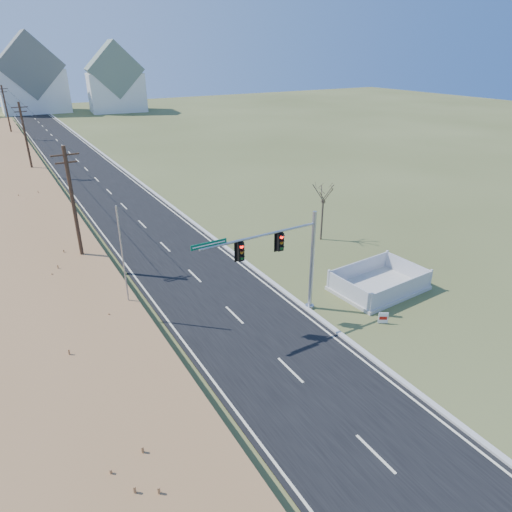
{
  "coord_description": "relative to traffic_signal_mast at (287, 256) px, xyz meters",
  "views": [
    {
      "loc": [
        -10.79,
        -16.98,
        14.8
      ],
      "look_at": [
        1.77,
        4.43,
        3.4
      ],
      "focal_mm": 32.0,
      "sensor_mm": 36.0,
      "label": 1
    }
  ],
  "objects": [
    {
      "name": "ground",
      "position": [
        -2.68,
        -2.45,
        -3.97
      ],
      "size": [
        260.0,
        260.0,
        0.0
      ],
      "primitive_type": "plane",
      "color": "#484F26",
      "rests_on": "ground"
    },
    {
      "name": "road",
      "position": [
        -2.68,
        47.55,
        -3.94
      ],
      "size": [
        8.0,
        180.0,
        0.06
      ],
      "primitive_type": "cube",
      "color": "black",
      "rests_on": "ground"
    },
    {
      "name": "curb",
      "position": [
        1.47,
        47.55,
        -3.88
      ],
      "size": [
        0.3,
        180.0,
        0.18
      ],
      "primitive_type": "cube",
      "color": "#B2AFA8",
      "rests_on": "ground"
    },
    {
      "name": "utility_pole_near",
      "position": [
        -9.18,
        12.55,
        0.72
      ],
      "size": [
        1.8,
        0.26,
        9.0
      ],
      "color": "#422D1E",
      "rests_on": "ground"
    },
    {
      "name": "utility_pole_mid",
      "position": [
        -9.18,
        42.55,
        0.72
      ],
      "size": [
        1.8,
        0.26,
        9.0
      ],
      "color": "#422D1E",
      "rests_on": "ground"
    },
    {
      "name": "utility_pole_far",
      "position": [
        -9.18,
        72.55,
        0.72
      ],
      "size": [
        1.8,
        0.26,
        9.0
      ],
      "color": "#422D1E",
      "rests_on": "ground"
    },
    {
      "name": "condo_n",
      "position": [
        -0.68,
        109.55,
        3.64
      ],
      "size": [
        15.27,
        10.2,
        18.54
      ],
      "color": "silver",
      "rests_on": "ground"
    },
    {
      "name": "condo_ne",
      "position": [
        17.32,
        101.55,
        2.87
      ],
      "size": [
        14.12,
        10.51,
        16.52
      ],
      "rotation": [
        0.0,
        0.0,
        -0.1
      ],
      "color": "silver",
      "rests_on": "ground"
    },
    {
      "name": "traffic_signal_mast",
      "position": [
        0.0,
        0.0,
        0.0
      ],
      "size": [
        7.95,
        0.54,
        6.32
      ],
      "rotation": [
        0.0,
        0.0,
        0.02
      ],
      "color": "#9EA0A5",
      "rests_on": "ground"
    },
    {
      "name": "fence_enclosure",
      "position": [
        7.22,
        -0.4,
        -3.69
      ],
      "size": [
        6.2,
        4.44,
        1.35
      ],
      "rotation": [
        0.0,
        0.0,
        0.07
      ],
      "color": "#B7B5AD",
      "rests_on": "ground"
    },
    {
      "name": "open_sign",
      "position": [
        4.46,
        -3.61,
        -3.59
      ],
      "size": [
        0.51,
        0.34,
        0.7
      ],
      "rotation": [
        0.0,
        0.0,
        -0.54
      ],
      "color": "white",
      "rests_on": "ground"
    },
    {
      "name": "flagpole",
      "position": [
        -8.18,
        4.36,
        -1.13
      ],
      "size": [
        0.32,
        0.32,
        7.11
      ],
      "color": "#B7B5AD",
      "rests_on": "ground"
    },
    {
      "name": "bare_tree",
      "position": [
        9.3,
        8.53,
        0.17
      ],
      "size": [
        1.94,
        1.94,
        5.14
      ],
      "color": "#4C3F33",
      "rests_on": "ground"
    }
  ]
}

